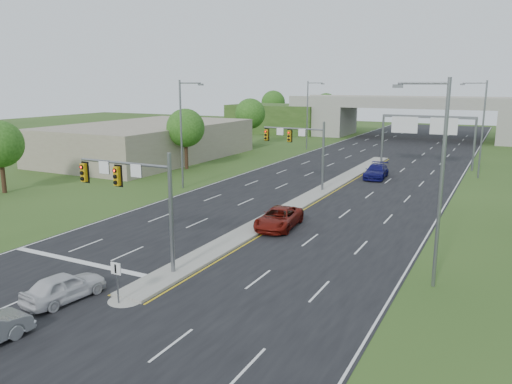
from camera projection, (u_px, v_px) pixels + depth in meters
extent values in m
plane|color=#2D491A|center=(173.00, 274.00, 28.55)|extent=(240.00, 240.00, 0.00)
cube|color=black|center=(351.00, 175.00, 58.97)|extent=(24.00, 160.00, 0.02)
cube|color=gray|center=(315.00, 194.00, 48.52)|extent=(2.00, 54.00, 0.16)
cone|color=gray|center=(126.00, 299.00, 25.06)|extent=(2.00, 2.00, 0.16)
cube|color=gold|center=(304.00, 194.00, 49.05)|extent=(0.12, 54.00, 0.01)
cube|color=gold|center=(326.00, 196.00, 48.03)|extent=(0.12, 54.00, 0.01)
cube|color=silver|center=(262.00, 168.00, 64.23)|extent=(0.12, 160.00, 0.01)
cube|color=silver|center=(457.00, 184.00, 53.71)|extent=(0.12, 160.00, 0.01)
cube|color=silver|center=(77.00, 261.00, 30.58)|extent=(10.50, 0.50, 0.01)
cylinder|color=slate|center=(171.00, 215.00, 27.80)|extent=(0.24, 0.24, 7.00)
cylinder|color=slate|center=(124.00, 163.00, 28.67)|extent=(6.50, 0.16, 0.16)
cube|color=#C7950C|center=(117.00, 176.00, 28.76)|extent=(0.35, 0.25, 1.10)
cube|color=#C7950C|center=(84.00, 173.00, 29.92)|extent=(0.35, 0.25, 1.10)
cube|color=black|center=(119.00, 176.00, 28.88)|extent=(0.55, 0.04, 1.30)
cube|color=black|center=(86.00, 172.00, 30.04)|extent=(0.55, 0.04, 1.30)
sphere|color=#FF0C05|center=(115.00, 171.00, 28.58)|extent=(0.20, 0.20, 0.20)
sphere|color=#FF0C05|center=(82.00, 167.00, 29.73)|extent=(0.20, 0.20, 0.20)
cube|color=white|center=(104.00, 167.00, 29.30)|extent=(0.75, 0.04, 0.75)
cube|color=white|center=(136.00, 171.00, 28.23)|extent=(0.75, 0.04, 0.75)
cylinder|color=slate|center=(323.00, 157.00, 49.53)|extent=(0.24, 0.24, 7.00)
cylinder|color=slate|center=(293.00, 128.00, 50.40)|extent=(6.50, 0.16, 0.16)
cube|color=#C7950C|center=(289.00, 136.00, 50.49)|extent=(0.35, 0.25, 1.10)
cube|color=#C7950C|center=(266.00, 135.00, 51.65)|extent=(0.35, 0.25, 1.10)
cube|color=black|center=(290.00, 136.00, 50.61)|extent=(0.55, 0.04, 1.30)
cube|color=black|center=(267.00, 135.00, 51.77)|extent=(0.55, 0.04, 1.30)
sphere|color=#FF0C05|center=(289.00, 133.00, 50.30)|extent=(0.20, 0.20, 0.20)
sphere|color=#FF0C05|center=(266.00, 132.00, 51.46)|extent=(0.20, 0.20, 0.20)
cube|color=white|center=(280.00, 131.00, 51.03)|extent=(0.75, 0.04, 0.75)
cube|color=white|center=(302.00, 132.00, 49.96)|extent=(0.75, 0.04, 0.75)
cylinder|color=slate|center=(117.00, 284.00, 24.41)|extent=(0.08, 0.08, 2.20)
cube|color=white|center=(116.00, 269.00, 24.19)|extent=(0.60, 0.04, 0.60)
cube|color=black|center=(115.00, 269.00, 24.17)|extent=(0.10, 0.02, 0.45)
cylinder|color=slate|center=(382.00, 140.00, 66.42)|extent=(0.28, 0.28, 6.60)
cylinder|color=slate|center=(474.00, 144.00, 61.38)|extent=(0.28, 0.28, 6.60)
cube|color=slate|center=(428.00, 117.00, 63.22)|extent=(11.50, 0.35, 0.35)
cube|color=#0C5626|center=(405.00, 125.00, 64.55)|extent=(3.20, 0.08, 2.00)
cube|color=#0C5626|center=(444.00, 126.00, 62.41)|extent=(3.20, 0.08, 2.00)
cube|color=silver|center=(405.00, 125.00, 64.51)|extent=(3.30, 0.03, 2.10)
cube|color=silver|center=(444.00, 126.00, 62.37)|extent=(3.30, 0.03, 2.10)
cube|color=gray|center=(335.00, 120.00, 105.02)|extent=(6.00, 12.00, 6.00)
cube|color=#2D491A|center=(279.00, 118.00, 110.81)|extent=(20.00, 14.00, 6.00)
cube|color=gray|center=(420.00, 105.00, 96.67)|extent=(50.00, 12.00, 1.20)
cube|color=gray|center=(415.00, 100.00, 91.40)|extent=(50.00, 0.40, 0.90)
cube|color=gray|center=(425.00, 98.00, 101.48)|extent=(50.00, 0.40, 0.90)
cylinder|color=slate|center=(181.00, 135.00, 50.78)|extent=(0.20, 0.20, 11.00)
cylinder|color=slate|center=(190.00, 83.00, 49.10)|extent=(2.50, 0.12, 0.12)
cube|color=slate|center=(201.00, 85.00, 48.58)|extent=(0.50, 0.25, 0.18)
cylinder|color=slate|center=(307.00, 116.00, 81.19)|extent=(0.20, 0.20, 11.00)
cylinder|color=slate|center=(315.00, 83.00, 79.52)|extent=(2.50, 0.12, 0.12)
cube|color=slate|center=(323.00, 84.00, 79.00)|extent=(0.50, 0.25, 0.18)
cylinder|color=slate|center=(441.00, 186.00, 25.70)|extent=(0.20, 0.20, 11.00)
cylinder|color=slate|center=(423.00, 83.00, 25.15)|extent=(2.50, 0.12, 0.12)
cube|color=slate|center=(398.00, 86.00, 25.73)|extent=(0.50, 0.25, 0.18)
cylinder|color=slate|center=(482.00, 130.00, 56.12)|extent=(0.20, 0.20, 11.00)
cylinder|color=slate|center=(475.00, 83.00, 55.56)|extent=(2.50, 0.12, 0.12)
cube|color=slate|center=(463.00, 84.00, 56.15)|extent=(0.50, 0.25, 0.18)
cylinder|color=#382316|center=(186.00, 153.00, 63.11)|extent=(0.44, 0.44, 4.00)
sphere|color=#1F4A13|center=(186.00, 128.00, 62.43)|extent=(4.80, 4.80, 4.80)
cylinder|color=#382316|center=(250.00, 133.00, 86.60)|extent=(0.44, 0.44, 4.25)
sphere|color=#1F4A13|center=(250.00, 114.00, 85.87)|extent=(5.20, 5.20, 5.20)
cylinder|color=#382316|center=(3.00, 174.00, 49.33)|extent=(0.44, 0.44, 3.75)
cylinder|color=#382316|center=(273.00, 117.00, 126.71)|extent=(0.44, 0.44, 4.50)
sphere|color=#1F4A13|center=(273.00, 102.00, 125.94)|extent=(6.00, 6.00, 6.00)
cylinder|color=#382316|center=(325.00, 119.00, 120.49)|extent=(0.44, 0.44, 4.25)
sphere|color=#1F4A13|center=(326.00, 105.00, 119.76)|extent=(5.60, 5.60, 5.60)
cube|color=gray|center=(149.00, 141.00, 71.81)|extent=(18.00, 30.00, 5.00)
imported|color=silver|center=(64.00, 287.00, 24.93)|extent=(2.24, 4.44, 1.45)
imported|color=#631009|center=(279.00, 218.00, 37.46)|extent=(3.00, 5.66, 1.52)
imported|color=#0E0D53|center=(376.00, 171.00, 57.02)|extent=(2.62, 5.64, 1.60)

